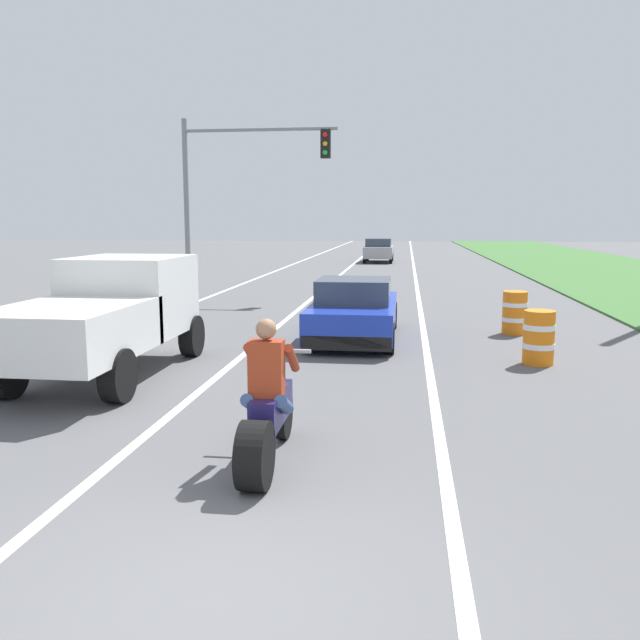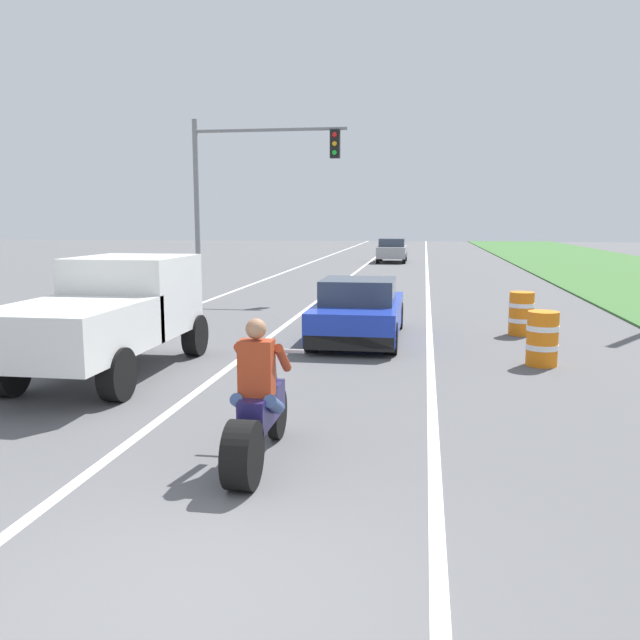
{
  "view_description": "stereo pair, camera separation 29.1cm",
  "coord_description": "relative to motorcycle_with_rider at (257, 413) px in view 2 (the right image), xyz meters",
  "views": [
    {
      "loc": [
        1.35,
        -4.07,
        2.64
      ],
      "look_at": [
        -0.04,
        6.61,
        1.0
      ],
      "focal_mm": 36.97,
      "sensor_mm": 36.0,
      "label": 1
    },
    {
      "loc": [
        1.64,
        -4.03,
        2.64
      ],
      "look_at": [
        -0.04,
        6.61,
        1.0
      ],
      "focal_mm": 36.97,
      "sensor_mm": 36.0,
      "label": 2
    }
  ],
  "objects": [
    {
      "name": "pickup_truck_left_lane_white",
      "position": [
        -3.55,
        3.83,
        0.51
      ],
      "size": [
        2.02,
        4.8,
        1.98
      ],
      "color": "silver",
      "rests_on": "ground"
    },
    {
      "name": "construction_barrel_mid",
      "position": [
        3.98,
        8.99,
        -0.09
      ],
      "size": [
        0.58,
        0.58,
        1.0
      ],
      "color": "orange",
      "rests_on": "ground"
    },
    {
      "name": "traffic_light_mast_near",
      "position": [
        -4.37,
        15.35,
        3.45
      ],
      "size": [
        5.27,
        0.34,
        6.0
      ],
      "color": "gray",
      "rests_on": "ground"
    },
    {
      "name": "lane_stripe_left_solid",
      "position": [
        -5.31,
        17.41,
        -0.59
      ],
      "size": [
        0.14,
        120.0,
        0.01
      ],
      "primitive_type": "cube",
      "color": "white",
      "rests_on": "ground"
    },
    {
      "name": "ground_plane",
      "position": [
        0.09,
        -2.59,
        -0.59
      ],
      "size": [
        160.0,
        160.0,
        0.0
      ],
      "primitive_type": "plane",
      "color": "#565659"
    },
    {
      "name": "distant_car_far_ahead",
      "position": [
        -0.29,
        35.24,
        0.18
      ],
      "size": [
        1.8,
        4.0,
        1.5
      ],
      "color": "#99999E",
      "rests_on": "ground"
    },
    {
      "name": "sports_car_blue",
      "position": [
        0.32,
        7.8,
        0.04
      ],
      "size": [
        1.84,
        4.3,
        1.37
      ],
      "color": "#1E38B2",
      "rests_on": "ground"
    },
    {
      "name": "motorcycle_with_rider",
      "position": [
        0.0,
        0.0,
        0.0
      ],
      "size": [
        0.7,
        2.21,
        1.62
      ],
      "color": "black",
      "rests_on": "ground"
    },
    {
      "name": "construction_barrel_nearest",
      "position": [
        3.89,
        5.68,
        -0.09
      ],
      "size": [
        0.58,
        0.58,
        1.0
      ],
      "color": "orange",
      "rests_on": "ground"
    },
    {
      "name": "lane_stripe_centre_dashed",
      "position": [
        -1.71,
        17.41,
        -0.59
      ],
      "size": [
        0.14,
        120.0,
        0.01
      ],
      "primitive_type": "cube",
      "color": "white",
      "rests_on": "ground"
    },
    {
      "name": "lane_stripe_right_solid",
      "position": [
        1.89,
        17.41,
        -0.59
      ],
      "size": [
        0.14,
        120.0,
        0.01
      ],
      "primitive_type": "cube",
      "color": "white",
      "rests_on": "ground"
    }
  ]
}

